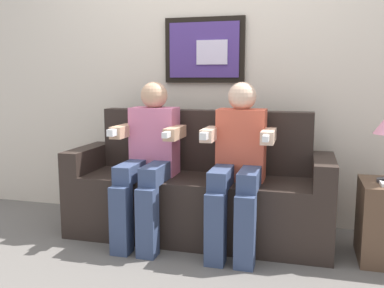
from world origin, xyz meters
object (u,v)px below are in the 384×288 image
spare_remote_on_table (383,183)px  person_on_right (238,160)px  person_on_left (149,155)px  couch (198,194)px

spare_remote_on_table → person_on_right: bearing=179.3°
person_on_right → person_on_left: bearing=180.0°
couch → person_on_left: person_on_left is taller
person_on_left → spare_remote_on_table: (1.50, -0.01, -0.10)m
couch → spare_remote_on_table: 1.22m
spare_remote_on_table → person_on_left: bearing=179.6°
person_on_left → couch: bearing=28.2°
person_on_right → couch: bearing=151.8°
person_on_right → spare_remote_on_table: 0.88m
couch → spare_remote_on_table: size_ratio=14.23×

